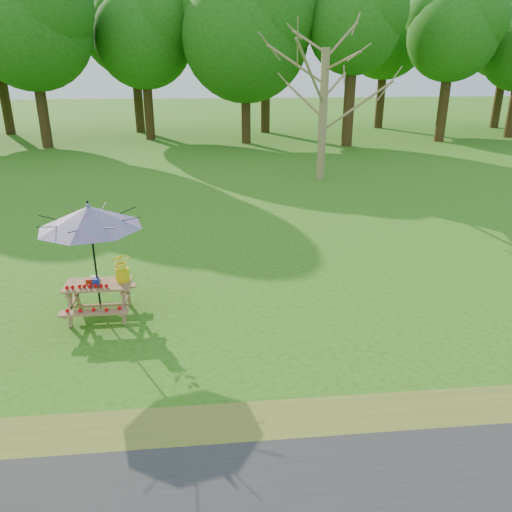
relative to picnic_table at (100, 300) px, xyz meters
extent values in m
plane|color=#336813|center=(1.99, -0.64, -0.33)|extent=(120.00, 120.00, 0.00)
cube|color=olive|center=(1.99, -3.44, -0.32)|extent=(120.00, 1.20, 0.01)
cylinder|color=#997B53|center=(6.70, 11.10, 2.17)|extent=(0.43, 0.43, 4.98)
cube|color=#946543|center=(0.00, 0.00, 0.32)|extent=(1.20, 0.62, 0.04)
cube|color=#946543|center=(0.00, -0.55, 0.03)|extent=(1.20, 0.22, 0.04)
cube|color=#946543|center=(0.00, 0.55, 0.03)|extent=(1.20, 0.22, 0.04)
cylinder|color=black|center=(0.00, 0.00, 0.80)|extent=(0.04, 0.04, 2.25)
cone|color=teal|center=(0.00, 0.00, 1.62)|extent=(2.12, 2.12, 0.40)
sphere|color=teal|center=(0.00, 0.00, 1.84)|extent=(0.08, 0.08, 0.08)
cube|color=#AA290D|center=(-0.13, 0.02, 0.39)|extent=(0.14, 0.12, 0.10)
cylinder|color=#152DAB|center=(-0.01, -0.06, 0.41)|extent=(0.13, 0.13, 0.13)
cube|color=beige|center=(-0.09, 0.18, 0.38)|extent=(0.13, 0.13, 0.07)
cylinder|color=yellow|center=(0.45, 0.09, 0.47)|extent=(0.25, 0.25, 0.25)
imported|color=#FFF528|center=(0.45, 0.09, 0.72)|extent=(0.38, 0.34, 0.38)
camera|label=1|loc=(2.06, -8.64, 4.18)|focal=35.00mm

